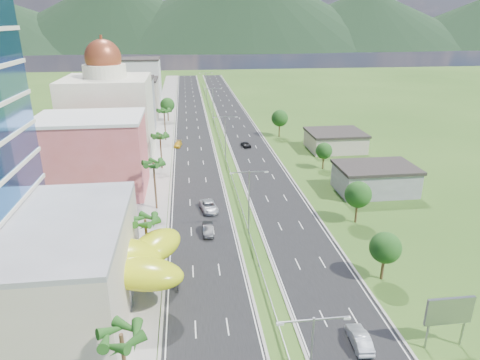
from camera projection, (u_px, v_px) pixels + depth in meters
name	position (u px, v px, depth m)	size (l,w,h in m)	color
ground	(259.00, 267.00, 60.77)	(500.00, 500.00, 0.00)	#2D5119
road_left	(192.00, 124.00, 143.37)	(11.00, 260.00, 0.04)	black
road_right	(236.00, 122.00, 145.14)	(11.00, 260.00, 0.04)	black
sidewalk_left	(163.00, 124.00, 142.24)	(7.00, 260.00, 0.12)	gray
median_guardrail	(219.00, 135.00, 127.34)	(0.10, 216.06, 0.76)	gray
streetlight_median_a	(311.00, 360.00, 35.19)	(6.04, 0.25, 11.00)	gray
streetlight_median_b	(249.00, 196.00, 67.66)	(6.04, 0.25, 11.00)	gray
streetlight_median_c	(225.00, 133.00, 104.77)	(6.04, 0.25, 11.00)	gray
streetlight_median_d	(213.00, 100.00, 146.51)	(6.04, 0.25, 11.00)	gray
streetlight_median_e	(206.00, 82.00, 188.26)	(6.04, 0.25, 11.00)	gray
lime_canopy	(106.00, 261.00, 52.93)	(18.00, 15.00, 7.40)	#B3BF12
pink_shophouse	(93.00, 157.00, 84.50)	(20.00, 15.00, 15.00)	#CD5754
domed_building	(109.00, 113.00, 104.47)	(20.00, 20.00, 28.70)	beige
midrise_grey	(127.00, 107.00, 128.97)	(16.00, 15.00, 16.00)	gray
midrise_beige	(135.00, 99.00, 149.91)	(16.00, 15.00, 13.00)	#B9AC98
midrise_white	(140.00, 83.00, 170.36)	(16.00, 15.00, 18.00)	silver
billboard	(449.00, 312.00, 44.51)	(5.20, 0.35, 6.20)	gray
shed_near	(375.00, 180.00, 86.38)	(15.00, 10.00, 5.00)	gray
shed_far	(335.00, 141.00, 114.56)	(14.00, 12.00, 4.40)	#B9AC98
palm_tree_a	(121.00, 339.00, 35.69)	(3.60, 3.60, 9.10)	#47301C
palm_tree_b	(145.00, 222.00, 58.30)	(3.60, 3.60, 8.10)	#47301C
palm_tree_c	(154.00, 165.00, 76.34)	(3.60, 3.60, 9.60)	#47301C
palm_tree_d	(160.00, 137.00, 98.02)	(3.60, 3.60, 8.60)	#47301C
palm_tree_e	(164.00, 112.00, 120.94)	(3.60, 3.60, 9.40)	#47301C
leafy_tree_lfar	(167.00, 105.00, 145.10)	(4.90, 4.90, 8.05)	#47301C
leafy_tree_ra	(385.00, 248.00, 56.33)	(4.20, 4.20, 6.90)	#47301C
leafy_tree_rb	(358.00, 195.00, 72.31)	(4.55, 4.55, 7.47)	#47301C
leafy_tree_rc	(324.00, 151.00, 98.93)	(3.85, 3.85, 6.33)	#47301C
leafy_tree_rd	(280.00, 118.00, 125.86)	(4.90, 4.90, 8.05)	#47301C
mountain_ridge	(245.00, 50.00, 485.32)	(860.00, 140.00, 90.00)	black
car_dark_left	(208.00, 229.00, 69.82)	(1.69, 4.85, 1.60)	black
car_silver_mid_left	(209.00, 206.00, 78.25)	(2.70, 5.85, 1.63)	#AAAEB2
car_yellow_far_left	(178.00, 144.00, 117.49)	(1.84, 4.52, 1.31)	gold
car_silver_right	(359.00, 338.00, 45.96)	(1.72, 4.93, 1.62)	#B4B8BC
car_dark_far_right	(246.00, 144.00, 117.60)	(2.18, 4.73, 1.31)	black
motorcycle	(177.00, 284.00, 55.55)	(0.64, 2.11, 1.35)	black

